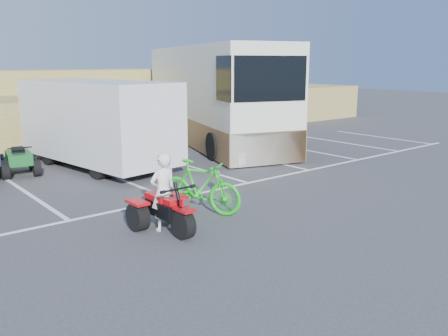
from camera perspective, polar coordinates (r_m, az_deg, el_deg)
ground at (r=10.53m, az=0.72°, el=-6.64°), size 100.00×100.00×0.00m
parking_stripes at (r=14.19m, az=-7.15°, el=-1.66°), size 28.00×5.16×0.01m
grass_embankment at (r=24.06m, az=-23.79°, el=6.64°), size 40.00×8.50×3.10m
red_trike_atv at (r=10.11m, az=-6.72°, el=-7.57°), size 1.23×1.62×1.04m
rider at (r=9.98m, az=-7.32°, el=-2.87°), size 0.61×0.40×1.66m
green_dirt_bike at (r=11.10m, az=-2.90°, el=-2.26°), size 1.43×2.14×1.25m
cargo_trailer at (r=16.48m, az=-14.97°, el=5.49°), size 3.30×6.45×2.88m
rv_motorhome at (r=21.12m, az=-1.35°, el=7.97°), size 6.31×11.69×4.09m
quad_atv_green at (r=16.34m, az=-23.30°, el=-0.72°), size 1.36×1.66×0.97m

